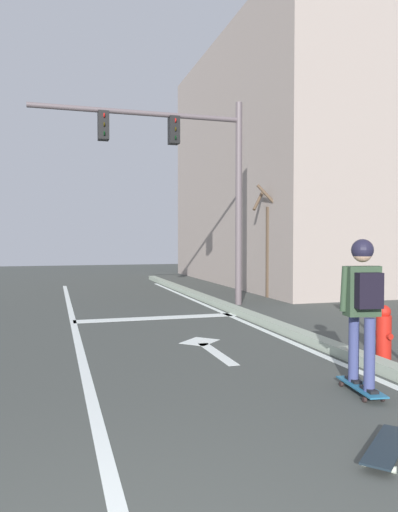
{
  "coord_description": "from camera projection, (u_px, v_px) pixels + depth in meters",
  "views": [
    {
      "loc": [
        -0.25,
        -1.6,
        1.61
      ],
      "look_at": [
        1.71,
        5.0,
        1.38
      ],
      "focal_mm": 34.42,
      "sensor_mm": 36.0,
      "label": 1
    }
  ],
  "objects": [
    {
      "name": "skateboard",
      "position": [
        361.0,
        387.0,
        5.12
      ],
      "size": [
        0.31,
        0.8,
        0.08
      ],
      "color": "#215F84",
      "rests_on": "ground"
    },
    {
      "name": "lane_line_curbside",
      "position": [
        272.0,
        334.0,
        8.35
      ],
      "size": [
        0.12,
        20.0,
        0.01
      ],
      "primitive_type": "cube",
      "color": "silver",
      "rests_on": "ground"
    },
    {
      "name": "roadside_tree",
      "position": [
        270.0,
        245.0,
        13.67
      ],
      "size": [
        1.06,
        1.02,
        3.32
      ],
      "color": "brown",
      "rests_on": "ground"
    },
    {
      "name": "lane_line_center",
      "position": [
        79.0,
        345.0,
        7.44
      ],
      "size": [
        0.12,
        20.0,
        0.01
      ],
      "primitive_type": "cube",
      "color": "silver",
      "rests_on": "ground"
    },
    {
      "name": "skater",
      "position": [
        363.0,
        295.0,
        5.07
      ],
      "size": [
        0.43,
        0.59,
        1.53
      ],
      "color": "#394073",
      "rests_on": "skateboard"
    },
    {
      "name": "lane_arrow_stem",
      "position": [
        217.0,
        353.0,
        6.92
      ],
      "size": [
        0.16,
        1.4,
        0.01
      ],
      "primitive_type": "cube",
      "color": "silver",
      "rests_on": "ground"
    },
    {
      "name": "spare_skateboard",
      "position": [
        387.0,
        446.0,
        3.66
      ],
      "size": [
        0.76,
        0.71,
        0.08
      ],
      "color": "#19252E",
      "rests_on": "ground"
    },
    {
      "name": "fire_hydrant",
      "position": [
        384.0,
        332.0,
        6.61
      ],
      "size": [
        0.2,
        0.3,
        0.73
      ],
      "color": "red",
      "rests_on": "ground"
    },
    {
      "name": "building_block",
      "position": [
        332.0,
        167.0,
        19.06
      ],
      "size": [
        9.43,
        11.78,
        8.88
      ],
      "primitive_type": "cube",
      "color": "gray",
      "rests_on": "ground"
    },
    {
      "name": "stop_bar",
      "position": [
        158.0,
        318.0,
        10.06
      ],
      "size": [
        3.36,
        0.4,
        0.01
      ],
      "primitive_type": "cube",
      "color": "silver",
      "rests_on": "ground"
    },
    {
      "name": "traffic_signal_mast",
      "position": [
        185.0,
        160.0,
        11.66
      ],
      "size": [
        5.0,
        0.34,
        4.97
      ],
      "color": "#5E5356",
      "rests_on": "ground"
    },
    {
      "name": "curb_strip",
      "position": [
        286.0,
        329.0,
        8.42
      ],
      "size": [
        0.24,
        24.0,
        0.14
      ],
      "primitive_type": "cube",
      "color": "#94A18E",
      "rests_on": "ground"
    },
    {
      "name": "lane_arrow_head",
      "position": [
        200.0,
        341.0,
        7.74
      ],
      "size": [
        0.71,
        0.71,
        0.01
      ],
      "primitive_type": "cube",
      "rotation": [
        0.0,
        0.0,
        0.79
      ],
      "color": "silver",
      "rests_on": "ground"
    }
  ]
}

